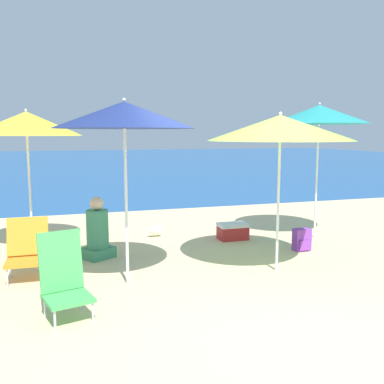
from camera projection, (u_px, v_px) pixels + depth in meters
ground_plane at (272, 296)px, 4.93m from camera, size 60.00×60.00×0.00m
sea_water at (92, 161)px, 29.40m from camera, size 60.00×40.00×0.01m
beach_umbrella_teal at (319, 115)px, 7.42m from camera, size 1.72×1.72×2.39m
beach_umbrella_lime at (280, 128)px, 5.59m from camera, size 1.92×1.92×2.14m
beach_umbrella_yellow at (26, 124)px, 6.62m from camera, size 1.69×1.69×2.24m
beach_umbrella_navy at (124, 115)px, 5.04m from camera, size 1.69×1.69×2.27m
beach_chair_green at (64, 277)px, 4.33m from camera, size 0.55×0.60×0.86m
beach_chair_orange at (27, 249)px, 5.51m from camera, size 0.52×0.60×0.76m
person_seated_near at (98, 233)px, 6.39m from camera, size 0.55×0.53×0.93m
backpack_purple at (302, 240)px, 6.82m from camera, size 0.26×0.19×0.35m
cooler_box at (233, 231)px, 7.56m from camera, size 0.51×0.34×0.29m
seagull at (156, 230)px, 7.69m from camera, size 0.27×0.11×0.23m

